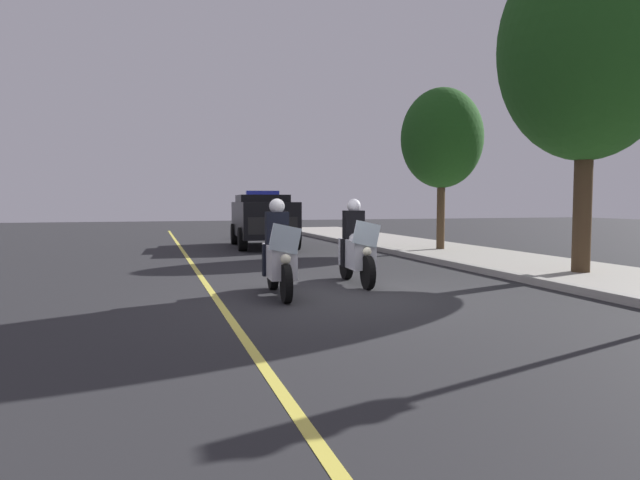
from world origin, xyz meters
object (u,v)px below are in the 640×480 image
police_motorcycle_lead_left (279,256)px  cyclist_background (282,219)px  police_motorcycle_lead_right (356,249)px  police_suv (263,218)px  tree_mid_block (587,48)px  tree_far_back (442,139)px

police_motorcycle_lead_left → cyclist_background: 16.78m
police_motorcycle_lead_left → police_motorcycle_lead_right: 2.05m
police_motorcycle_lead_left → police_motorcycle_lead_right: size_ratio=1.00×
cyclist_background → police_motorcycle_lead_left: bearing=-13.1°
police_suv → police_motorcycle_lead_right: bearing=-0.0°
police_suv → tree_mid_block: (10.10, 5.20, 3.93)m
police_motorcycle_lead_right → tree_mid_block: tree_mid_block is taller
police_motorcycle_lead_left → police_suv: bearing=170.4°
police_suv → tree_mid_block: bearing=27.2°
police_suv → tree_mid_block: size_ratio=0.68×
police_suv → tree_far_back: size_ratio=0.95×
police_suv → police_motorcycle_lead_left: bearing=-9.6°
police_motorcycle_lead_left → police_suv: size_ratio=0.43×
police_motorcycle_lead_right → tree_far_back: size_ratio=0.41×
police_motorcycle_lead_right → police_suv: size_ratio=0.43×
police_motorcycle_lead_right → police_motorcycle_lead_left: bearing=-62.2°
cyclist_background → tree_mid_block: tree_mid_block is taller
police_suv → tree_mid_block: tree_mid_block is taller
police_motorcycle_lead_left → cyclist_background: size_ratio=1.22×
police_motorcycle_lead_left → police_suv: police_suv is taller
police_motorcycle_lead_right → cyclist_background: police_motorcycle_lead_right is taller
tree_mid_block → tree_far_back: tree_mid_block is taller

